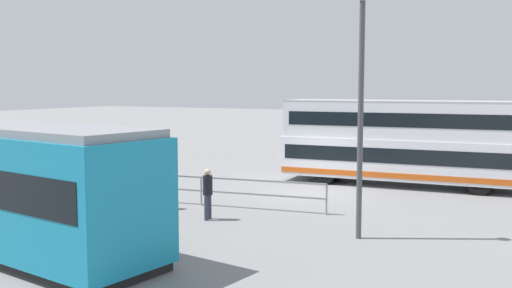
{
  "coord_description": "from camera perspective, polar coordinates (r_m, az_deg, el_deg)",
  "views": [
    {
      "loc": [
        -8.39,
        21.91,
        4.36
      ],
      "look_at": [
        0.89,
        3.19,
        2.26
      ],
      "focal_mm": 40.1,
      "sensor_mm": 36.0,
      "label": 1
    }
  ],
  "objects": [
    {
      "name": "info_sign",
      "position": [
        24.32,
        -15.92,
        -1.21
      ],
      "size": [
        1.02,
        0.16,
        2.21
      ],
      "color": "slate",
      "rests_on": "ground"
    },
    {
      "name": "pedestrian_railing",
      "position": [
        21.15,
        -5.49,
        -4.13
      ],
      "size": [
        9.38,
        1.22,
        1.08
      ],
      "color": "gray",
      "rests_on": "ground"
    },
    {
      "name": "double_decker_bus",
      "position": [
        25.93,
        14.84,
        0.16
      ],
      "size": [
        11.21,
        3.0,
        3.76
      ],
      "color": "white",
      "rests_on": "ground"
    },
    {
      "name": "pedestrian_crossing",
      "position": [
        18.85,
        -4.84,
        -4.64
      ],
      "size": [
        0.34,
        0.36,
        1.69
      ],
      "color": "#33384C",
      "rests_on": "ground"
    },
    {
      "name": "ground_plane",
      "position": [
        23.87,
        5.36,
        -4.82
      ],
      "size": [
        160.0,
        160.0,
        0.0
      ],
      "primitive_type": "plane",
      "color": "gray"
    },
    {
      "name": "street_lamp",
      "position": [
        16.42,
        10.43,
        4.82
      ],
      "size": [
        0.36,
        0.36,
        7.08
      ],
      "color": "#4C4C51",
      "rests_on": "ground"
    },
    {
      "name": "pedestrian_near_railing",
      "position": [
        20.71,
        -10.06,
        -3.6
      ],
      "size": [
        0.45,
        0.45,
        1.78
      ],
      "color": "#4C3F2D",
      "rests_on": "ground"
    }
  ]
}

